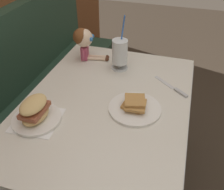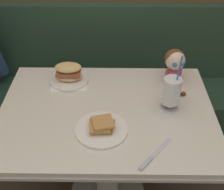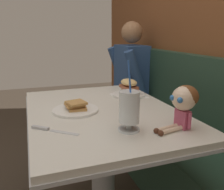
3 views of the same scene
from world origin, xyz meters
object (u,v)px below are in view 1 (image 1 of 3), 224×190
butter_knife (176,90)px  seated_doll (84,40)px  sandwich_plate (35,113)px  toast_plate (135,107)px  milkshake_glass (120,53)px

butter_knife → seated_doll: size_ratio=0.85×
seated_doll → sandwich_plate: bearing=-179.2°
toast_plate → sandwich_plate: size_ratio=1.14×
milkshake_glass → seated_doll: (0.05, 0.24, 0.03)m
butter_knife → seated_doll: seated_doll is taller
milkshake_glass → toast_plate: bearing=-153.5°
sandwich_plate → toast_plate: bearing=-63.3°
butter_knife → toast_plate: bearing=140.9°
milkshake_glass → butter_knife: bearing=-110.3°
toast_plate → seated_doll: size_ratio=1.10×
milkshake_glass → butter_knife: milkshake_glass is taller
sandwich_plate → seated_doll: size_ratio=0.97×
butter_knife → seated_doll: bearing=73.0°
milkshake_glass → butter_knife: size_ratio=1.63×
butter_knife → seated_doll: (0.18, 0.59, 0.12)m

